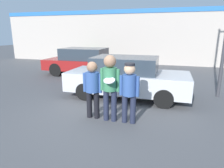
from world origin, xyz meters
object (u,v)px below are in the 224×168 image
person_right (129,88)px  parked_car_far (85,61)px  person_left (92,85)px  shrub (91,56)px  parked_car_near (127,77)px  person_middle_with_frisbee (110,82)px

person_right → parked_car_far: 6.54m
person_left → parked_car_far: 6.00m
parked_car_far → shrub: (-1.35, 4.13, -0.17)m
person_left → parked_car_near: bearing=77.1°
person_left → parked_car_near: person_left is taller
person_left → parked_car_far: size_ratio=0.35×
shrub → person_left: bearing=-67.4°
person_left → shrub: bearing=112.6°
person_middle_with_frisbee → parked_car_far: size_ratio=0.39×
person_left → person_middle_with_frisbee: 0.53m
parked_car_far → person_left: bearing=-64.1°
shrub → parked_car_far: bearing=-71.9°
person_right → parked_car_near: bearing=104.1°
person_right → parked_car_near: 2.23m
person_left → shrub: 10.32m
person_right → shrub: bearing=117.6°
person_middle_with_frisbee → shrub: person_middle_with_frisbee is taller
parked_car_far → person_middle_with_frisbee: bearing=-60.1°
parked_car_near → shrub: 8.64m
person_right → parked_car_near: size_ratio=0.37×
parked_car_near → shrub: (-4.45, 7.41, -0.15)m
person_right → person_middle_with_frisbee: bearing=-178.4°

